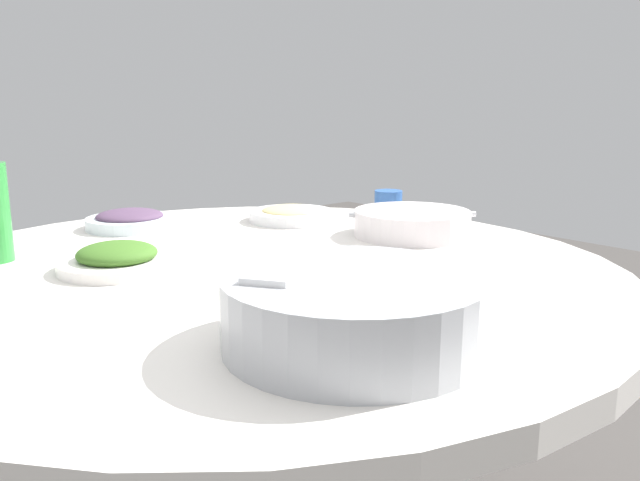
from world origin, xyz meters
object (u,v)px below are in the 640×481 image
at_px(dish_eggplant, 130,220).
at_px(dish_noodles, 292,214).
at_px(round_dining_table, 254,312).
at_px(rice_bowl, 353,309).
at_px(tea_cup_far, 388,203).
at_px(dish_greens, 117,259).
at_px(soup_bowl, 412,224).

xyz_separation_m(dish_eggplant, dish_noodles, (0.34, -0.17, -0.00)).
relative_size(dish_eggplant, dish_noodles, 0.96).
relative_size(round_dining_table, dish_eggplant, 6.65).
distance_m(rice_bowl, tea_cup_far, 0.90).
height_order(rice_bowl, dish_greens, rice_bowl).
bearing_deg(soup_bowl, round_dining_table, 178.63).
relative_size(round_dining_table, dish_greens, 6.44).
xyz_separation_m(dish_noodles, tea_cup_far, (0.23, -0.10, 0.02)).
xyz_separation_m(rice_bowl, dish_eggplant, (0.11, 0.86, -0.03)).
height_order(rice_bowl, dish_noodles, rice_bowl).
xyz_separation_m(rice_bowl, dish_greens, (-0.06, 0.53, -0.03)).
xyz_separation_m(soup_bowl, dish_eggplant, (-0.43, 0.48, -0.01)).
bearing_deg(tea_cup_far, soup_bowl, -125.00).
distance_m(dish_eggplant, tea_cup_far, 0.63).
relative_size(soup_bowl, dish_noodles, 1.22).
bearing_deg(dish_eggplant, dish_noodles, -26.81).
bearing_deg(dish_greens, rice_bowl, -83.06).
bearing_deg(rice_bowl, dish_eggplant, 82.43).
height_order(dish_greens, tea_cup_far, tea_cup_far).
relative_size(dish_greens, dish_noodles, 0.99).
bearing_deg(rice_bowl, soup_bowl, 35.32).
relative_size(round_dining_table, rice_bowl, 4.13).
xyz_separation_m(soup_bowl, dish_noodles, (-0.09, 0.31, -0.01)).
bearing_deg(dish_eggplant, dish_greens, -117.96).
xyz_separation_m(soup_bowl, tea_cup_far, (0.15, 0.21, 0.01)).
xyz_separation_m(dish_greens, tea_cup_far, (0.75, 0.06, 0.01)).
distance_m(round_dining_table, tea_cup_far, 0.60).
height_order(dish_eggplant, tea_cup_far, tea_cup_far).
bearing_deg(rice_bowl, dish_noodles, 56.83).
distance_m(rice_bowl, dish_greens, 0.53).
bearing_deg(dish_eggplant, rice_bowl, -97.57).
distance_m(rice_bowl, soup_bowl, 0.66).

